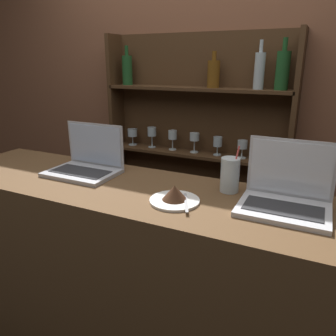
{
  "coord_description": "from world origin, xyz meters",
  "views": [
    {
      "loc": [
        0.72,
        -0.85,
        1.58
      ],
      "look_at": [
        0.18,
        0.29,
        1.17
      ],
      "focal_mm": 35.0,
      "sensor_mm": 36.0,
      "label": 1
    }
  ],
  "objects_px": {
    "laptop_far": "(286,194)",
    "water_glass": "(230,175)",
    "cake_plate": "(175,196)",
    "laptop_near": "(87,163)"
  },
  "relations": [
    {
      "from": "laptop_near",
      "to": "cake_plate",
      "type": "bearing_deg",
      "value": -14.68
    },
    {
      "from": "laptop_far",
      "to": "water_glass",
      "type": "relative_size",
      "value": 1.61
    },
    {
      "from": "cake_plate",
      "to": "water_glass",
      "type": "height_order",
      "value": "water_glass"
    },
    {
      "from": "laptop_far",
      "to": "laptop_near",
      "type": "bearing_deg",
      "value": 179.31
    },
    {
      "from": "laptop_near",
      "to": "water_glass",
      "type": "xyz_separation_m",
      "value": [
        0.69,
        0.06,
        0.02
      ]
    },
    {
      "from": "cake_plate",
      "to": "laptop_near",
      "type": "bearing_deg",
      "value": 165.32
    },
    {
      "from": "laptop_near",
      "to": "cake_plate",
      "type": "relative_size",
      "value": 1.69
    },
    {
      "from": "laptop_near",
      "to": "cake_plate",
      "type": "distance_m",
      "value": 0.55
    },
    {
      "from": "water_glass",
      "to": "laptop_far",
      "type": "bearing_deg",
      "value": -17.03
    },
    {
      "from": "cake_plate",
      "to": "water_glass",
      "type": "relative_size",
      "value": 0.98
    }
  ]
}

